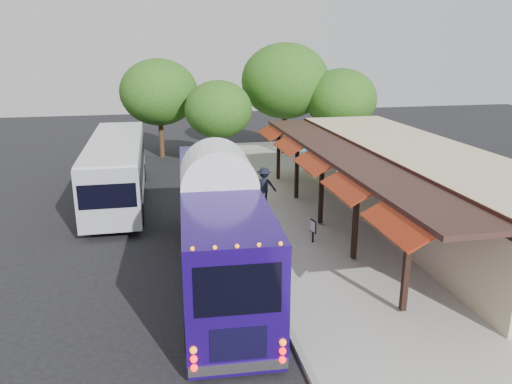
{
  "coord_description": "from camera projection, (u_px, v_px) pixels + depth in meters",
  "views": [
    {
      "loc": [
        -3.52,
        -16.68,
        8.26
      ],
      "look_at": [
        0.81,
        4.34,
        1.8
      ],
      "focal_mm": 35.0,
      "sensor_mm": 36.0,
      "label": 1
    }
  ],
  "objects": [
    {
      "name": "ped_d",
      "position": [
        264.0,
        186.0,
        25.92
      ],
      "size": [
        1.39,
        1.02,
        1.93
      ],
      "primitive_type": "imported",
      "rotation": [
        0.0,
        0.0,
        2.88
      ],
      "color": "black",
      "rests_on": "sidewalk"
    },
    {
      "name": "curb",
      "position": [
        241.0,
        232.0,
        22.44
      ],
      "size": [
        0.2,
        40.0,
        0.16
      ],
      "primitive_type": "cube",
      "color": "gray",
      "rests_on": "ground"
    },
    {
      "name": "ped_c",
      "position": [
        268.0,
        232.0,
        19.76
      ],
      "size": [
        1.05,
        0.47,
        1.76
      ],
      "primitive_type": "imported",
      "rotation": [
        0.0,
        0.0,
        3.19
      ],
      "color": "black",
      "rests_on": "sidewalk"
    },
    {
      "name": "coach_bus",
      "position": [
        219.0,
        222.0,
        17.78
      ],
      "size": [
        3.25,
        12.36,
        3.92
      ],
      "rotation": [
        0.0,
        0.0,
        -0.05
      ],
      "color": "#1C0860",
      "rests_on": "ground"
    },
    {
      "name": "sign_board",
      "position": [
        313.0,
        227.0,
        20.88
      ],
      "size": [
        0.14,
        0.45,
        0.99
      ],
      "rotation": [
        0.0,
        0.0,
        0.21
      ],
      "color": "black",
      "rests_on": "sidewalk"
    },
    {
      "name": "ped_b",
      "position": [
        249.0,
        195.0,
        24.25
      ],
      "size": [
        0.96,
        0.75,
        1.93
      ],
      "primitive_type": "imported",
      "rotation": [
        0.0,
        0.0,
        3.12
      ],
      "color": "black",
      "rests_on": "sidewalk"
    },
    {
      "name": "tree_right",
      "position": [
        341.0,
        99.0,
        35.69
      ],
      "size": [
        5.1,
        5.1,
        6.52
      ],
      "color": "#382314",
      "rests_on": "ground"
    },
    {
      "name": "ped_a",
      "position": [
        275.0,
        244.0,
        18.33
      ],
      "size": [
        0.8,
        0.62,
        1.95
      ],
      "primitive_type": "imported",
      "rotation": [
        0.0,
        0.0,
        0.23
      ],
      "color": "black",
      "rests_on": "sidewalk"
    },
    {
      "name": "tree_mid",
      "position": [
        285.0,
        81.0,
        36.62
      ],
      "size": [
        6.47,
        6.47,
        8.28
      ],
      "color": "#382314",
      "rests_on": "ground"
    },
    {
      "name": "city_bus",
      "position": [
        117.0,
        167.0,
        26.81
      ],
      "size": [
        2.77,
        12.35,
        3.32
      ],
      "rotation": [
        0.0,
        0.0,
        -0.0
      ],
      "color": "#96989E",
      "rests_on": "ground"
    },
    {
      "name": "ground",
      "position": [
        258.0,
        272.0,
        18.7
      ],
      "size": [
        90.0,
        90.0,
        0.0
      ],
      "primitive_type": "plane",
      "color": "black",
      "rests_on": "ground"
    },
    {
      "name": "station_shelter",
      "position": [
        414.0,
        184.0,
        23.54
      ],
      "size": [
        8.15,
        20.0,
        3.6
      ],
      "color": "tan",
      "rests_on": "ground"
    },
    {
      "name": "tree_left",
      "position": [
        218.0,
        110.0,
        33.64
      ],
      "size": [
        4.57,
        4.57,
        5.86
      ],
      "color": "#382314",
      "rests_on": "ground"
    },
    {
      "name": "sidewalk",
      "position": [
        345.0,
        224.0,
        23.4
      ],
      "size": [
        10.0,
        40.0,
        0.15
      ],
      "primitive_type": "cube",
      "color": "#9E9B93",
      "rests_on": "ground"
    },
    {
      "name": "tree_far",
      "position": [
        159.0,
        92.0,
        36.04
      ],
      "size": [
        5.61,
        5.61,
        7.19
      ],
      "color": "#382314",
      "rests_on": "ground"
    }
  ]
}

